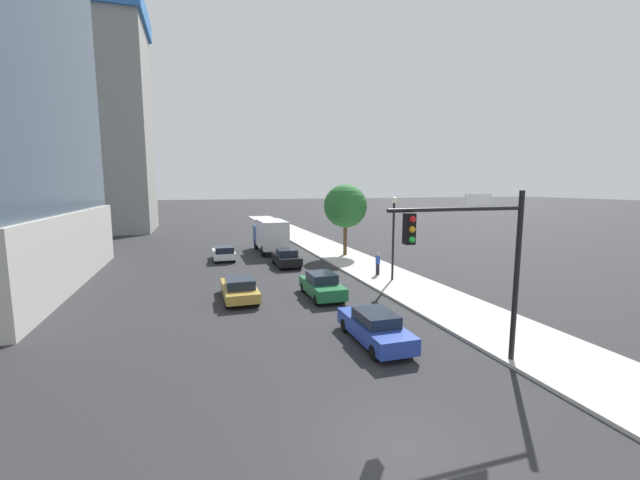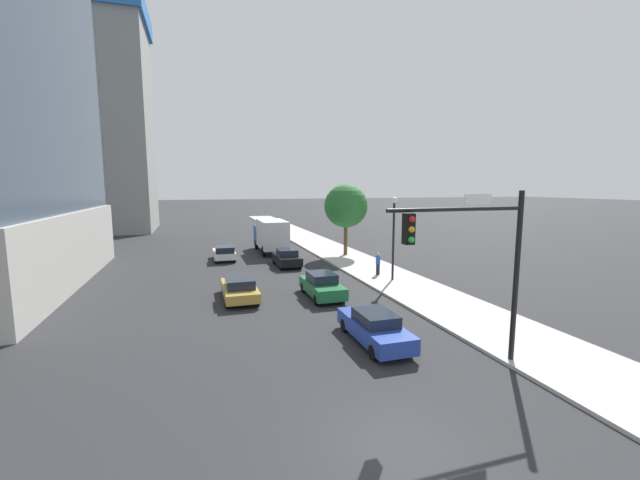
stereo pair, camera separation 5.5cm
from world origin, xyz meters
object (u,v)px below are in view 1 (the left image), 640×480
traffic_light_pole (476,249)px  street_lamp (394,226)px  car_white (224,253)px  box_truck (271,234)px  pedestrian_blue_shirt (378,263)px  construction_building (92,109)px  car_blue (375,327)px  car_gold (239,288)px  street_tree (345,206)px  car_black (286,258)px  car_green (322,285)px

traffic_light_pole → street_lamp: (3.73, 13.23, -0.57)m
car_white → box_truck: (4.91, 2.98, 1.18)m
street_lamp → pedestrian_blue_shirt: bearing=99.2°
construction_building → traffic_light_pole: (23.40, -55.42, -13.39)m
street_lamp → car_blue: bearing=-121.5°
car_gold → pedestrian_blue_shirt: pedestrian_blue_shirt is taller
car_white → car_gold: bearing=-90.0°
construction_building → car_blue: bearing=-67.9°
construction_building → street_tree: 43.82m
car_black → car_green: bearing=-90.0°
traffic_light_pole → car_white: size_ratio=1.61×
car_green → street_lamp: bearing=20.8°
traffic_light_pole → street_lamp: 13.76m
construction_building → car_green: (21.10, -44.48, -17.22)m
car_white → box_truck: size_ratio=0.56×
car_blue → car_white: (-4.91, 21.89, -0.00)m
car_white → pedestrian_blue_shirt: (10.65, -10.24, 0.30)m
street_lamp → box_truck: size_ratio=0.81×
car_white → street_tree: bearing=-6.0°
traffic_light_pole → street_lamp: size_ratio=1.10×
box_truck → car_green: bearing=-90.0°
car_blue → pedestrian_blue_shirt: 12.99m
car_white → pedestrian_blue_shirt: size_ratio=2.42×
street_lamp → car_white: (-10.94, 12.04, -3.30)m
street_lamp → pedestrian_blue_shirt: street_lamp is taller
street_tree → car_green: size_ratio=1.58×
traffic_light_pole → car_black: 21.39m
box_truck → pedestrian_blue_shirt: 14.44m
street_lamp → car_white: 16.60m
box_truck → pedestrian_blue_shirt: box_truck is taller
construction_building → car_black: 43.97m
construction_building → street_tree: construction_building is taller
street_tree → box_truck: street_tree is taller
traffic_light_pole → car_gold: (-7.21, 11.93, -3.88)m
street_tree → car_gold: 17.23m
car_black → pedestrian_blue_shirt: size_ratio=2.52×
car_green → construction_building: bearing=115.4°
construction_building → pedestrian_blue_shirt: size_ratio=25.04×
car_gold → car_green: (4.91, -0.99, 0.04)m
car_blue → construction_building: bearing=112.1°
car_green → car_white: bearing=108.9°
construction_building → car_black: construction_building is taller
construction_building → street_tree: size_ratio=6.11×
street_tree → car_gold: bearing=-133.4°
traffic_light_pole → car_blue: 5.63m
car_green → pedestrian_blue_shirt: bearing=35.5°
construction_building → street_tree: (27.68, -31.36, -13.08)m
car_gold → pedestrian_blue_shirt: bearing=16.3°
car_blue → street_lamp: bearing=58.5°
street_tree → car_gold: (-11.48, -12.14, -4.18)m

